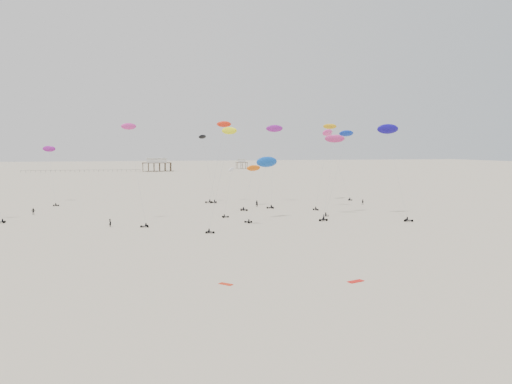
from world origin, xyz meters
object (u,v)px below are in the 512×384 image
object	(u,v)px
rig_0	(326,147)
rig_8	(220,146)
rig_3	(50,159)
spectator_0	(110,227)
pavilion_main	(157,165)
pavilion_small	(242,164)

from	to	relation	value
rig_0	rig_8	xyz separation A→B (m)	(-26.34, 22.40, 0.55)
rig_0	rig_3	distance (m)	84.65
rig_8	spectator_0	bearing A→B (deg)	156.64
pavilion_main	pavilion_small	world-z (taller)	pavilion_main
rig_3	rig_8	world-z (taller)	rig_8
pavilion_small	spectator_0	size ratio (longest dim) A/B	4.25
rig_0	rig_8	size ratio (longest dim) A/B	0.94
rig_3	rig_8	bearing A→B (deg)	110.38
rig_0	pavilion_small	bearing A→B (deg)	-113.82
pavilion_main	pavilion_small	bearing A→B (deg)	23.20
pavilion_small	rig_0	world-z (taller)	rig_0
pavilion_main	rig_0	world-z (taller)	rig_0
pavilion_main	pavilion_small	distance (m)	76.16
pavilion_small	rig_3	bearing A→B (deg)	-115.33
rig_3	spectator_0	xyz separation A→B (m)	(19.75, -54.51, -13.67)
rig_0	rig_3	size ratio (longest dim) A/B	1.19
rig_3	pavilion_main	bearing A→B (deg)	-158.33
pavilion_main	rig_0	xyz separation A→B (m)	(35.67, -240.19, 12.90)
pavilion_small	rig_3	world-z (taller)	rig_3
pavilion_small	rig_3	size ratio (longest dim) A/B	0.44
pavilion_small	rig_3	distance (m)	261.54
rig_3	rig_0	bearing A→B (deg)	99.45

